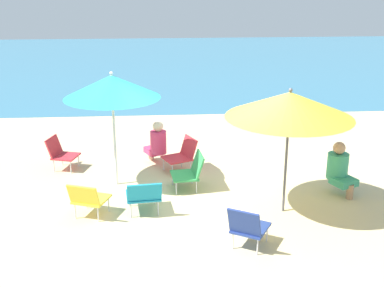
% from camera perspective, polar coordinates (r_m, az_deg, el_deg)
% --- Properties ---
extents(ground_plane, '(40.00, 40.00, 0.00)m').
position_cam_1_polar(ground_plane, '(8.60, 1.34, -6.35)').
color(ground_plane, '#D3BC8C').
extents(sea_water, '(40.00, 16.00, 0.01)m').
position_cam_1_polar(sea_water, '(21.40, -1.98, 9.09)').
color(sea_water, teal).
rests_on(sea_water, ground_plane).
extents(umbrella_yellow, '(1.95, 1.95, 2.01)m').
position_cam_1_polar(umbrella_yellow, '(7.77, 10.88, 4.32)').
color(umbrella_yellow, '#4C4C51').
rests_on(umbrella_yellow, ground_plane).
extents(umbrella_teal, '(1.66, 1.66, 2.06)m').
position_cam_1_polar(umbrella_teal, '(8.78, -8.97, 6.38)').
color(umbrella_teal, silver).
rests_on(umbrella_teal, ground_plane).
extents(beach_chair_a, '(0.69, 0.75, 0.67)m').
position_cam_1_polar(beach_chair_a, '(7.08, 6.28, -9.12)').
color(beach_chair_a, navy).
rests_on(beach_chair_a, ground_plane).
extents(beach_chair_b, '(0.65, 0.69, 0.62)m').
position_cam_1_polar(beach_chair_b, '(8.05, -11.55, -5.93)').
color(beach_chair_b, gold).
rests_on(beach_chair_b, ground_plane).
extents(beach_chair_c, '(0.59, 0.64, 0.60)m').
position_cam_1_polar(beach_chair_c, '(8.06, -5.43, -5.67)').
color(beach_chair_c, teal).
rests_on(beach_chair_c, ground_plane).
extents(beach_chair_d, '(0.59, 0.59, 0.65)m').
position_cam_1_polar(beach_chair_d, '(8.91, -0.18, -3.00)').
color(beach_chair_d, '#33934C').
rests_on(beach_chair_d, ground_plane).
extents(beach_chair_e, '(0.71, 0.66, 0.65)m').
position_cam_1_polar(beach_chair_e, '(9.70, -1.11, -1.09)').
color(beach_chair_e, red).
rests_on(beach_chair_e, ground_plane).
extents(beach_chair_f, '(0.62, 0.58, 0.63)m').
position_cam_1_polar(beach_chair_f, '(10.12, -14.52, -0.89)').
color(beach_chair_f, red).
rests_on(beach_chair_f, ground_plane).
extents(person_a, '(0.49, 0.58, 0.91)m').
position_cam_1_polar(person_a, '(9.08, 16.18, -2.58)').
color(person_a, '#389970').
rests_on(person_a, ground_plane).
extents(person_b, '(0.46, 0.55, 0.90)m').
position_cam_1_polar(person_b, '(10.03, -3.92, 0.16)').
color(person_b, '#DB3866').
rests_on(person_b, ground_plane).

